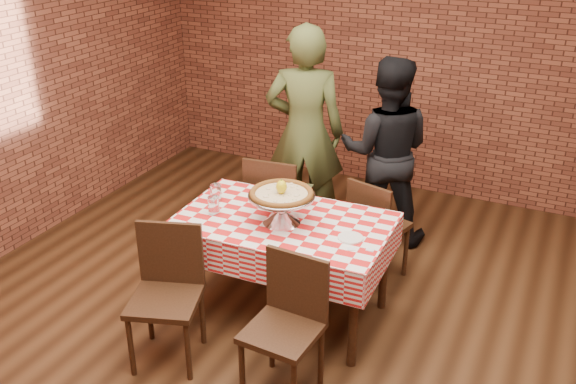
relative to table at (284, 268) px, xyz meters
The scene contains 19 objects.
ground 0.66m from the table, 60.12° to the right, with size 6.00×6.00×0.00m, color black.
back_wall 2.76m from the table, 83.94° to the left, with size 5.50×5.50×0.00m, color brown.
table is the anchor object (origin of this frame).
tablecloth 0.26m from the table, behind, with size 1.46×0.89×0.25m, color red, non-canonical shape.
pizza_stand 0.49m from the table, 85.11° to the right, with size 0.46×0.46×0.20m, color silver, non-canonical shape.
pizza 0.59m from the table, 85.11° to the right, with size 0.43×0.43×0.03m, color beige.
lemon 0.65m from the table, 85.11° to the right, with size 0.07×0.07×0.09m, color yellow.
water_glass_left 0.67m from the table, 166.32° to the right, with size 0.08×0.08×0.12m, color white.
water_glass_right 0.73m from the table, behind, with size 0.08×0.08×0.12m, color white.
side_plate 0.64m from the table, ahead, with size 0.16×0.16×0.01m, color white.
sweetener_packet_a 0.70m from the table, 17.45° to the right, with size 0.05×0.04×0.01m, color white.
sweetener_packet_b 0.78m from the table, 11.39° to the right, with size 0.05×0.04×0.01m, color white.
condiment_caddy 0.54m from the table, 84.47° to the left, with size 0.10×0.08×0.14m, color silver.
chair_near_left 0.91m from the table, 120.32° to the right, with size 0.43×0.43×0.91m, color #382112, non-canonical shape.
chair_near_right 0.83m from the table, 64.90° to the right, with size 0.41×0.41×0.89m, color #382112, non-canonical shape.
chair_far_left 0.84m from the table, 118.63° to the left, with size 0.44×0.44×0.92m, color #382112, non-canonical shape.
chair_far_right 0.88m from the table, 58.85° to the left, with size 0.38×0.38×0.86m, color #382112, non-canonical shape.
diner_olive 1.40m from the table, 107.73° to the left, with size 0.68×0.44×1.85m, color #475128.
diner_black 1.49m from the table, 78.71° to the left, with size 0.78×0.61×1.61m, color black.
Camera 1 is at (1.42, -3.00, 2.78)m, focal length 39.89 mm.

